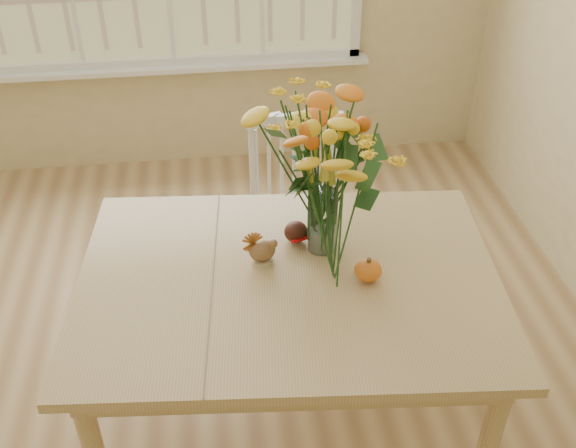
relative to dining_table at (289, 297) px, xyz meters
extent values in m
cube|color=#A0794D|center=(-0.42, 0.01, -0.72)|extent=(4.00, 4.50, 0.01)
cube|color=white|center=(-0.42, 2.19, -0.02)|extent=(2.42, 0.12, 0.03)
cube|color=tan|center=(0.00, 0.00, 0.07)|extent=(1.59, 1.20, 0.04)
cube|color=tan|center=(0.00, 0.00, 0.00)|extent=(1.46, 1.07, 0.10)
cylinder|color=tan|center=(-0.62, 0.50, -0.33)|extent=(0.07, 0.07, 0.76)
cylinder|color=tan|center=(0.70, 0.38, -0.33)|extent=(0.07, 0.07, 0.76)
cube|color=white|center=(0.16, 0.75, -0.26)|extent=(0.47, 0.45, 0.05)
cube|color=white|center=(0.15, 0.92, -0.01)|extent=(0.44, 0.07, 0.50)
cylinder|color=white|center=(0.00, 0.58, -0.49)|extent=(0.04, 0.04, 0.43)
cylinder|color=white|center=(-0.02, 0.90, -0.49)|extent=(0.04, 0.04, 0.43)
cylinder|color=white|center=(0.34, 0.60, -0.49)|extent=(0.04, 0.04, 0.43)
cylinder|color=white|center=(0.32, 0.92, -0.49)|extent=(0.04, 0.04, 0.43)
cylinder|color=white|center=(0.14, 0.16, 0.21)|extent=(0.11, 0.11, 0.24)
ellipsoid|color=orange|center=(0.27, -0.05, 0.13)|extent=(0.10, 0.10, 0.08)
cylinder|color=#CCB78C|center=(-0.08, 0.10, 0.10)|extent=(0.08, 0.08, 0.01)
ellipsoid|color=brown|center=(-0.08, 0.10, 0.14)|extent=(0.11, 0.09, 0.08)
ellipsoid|color=#38160F|center=(0.05, 0.21, 0.13)|extent=(0.09, 0.09, 0.08)
camera|label=1|loc=(-0.24, -1.80, 1.65)|focal=42.00mm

